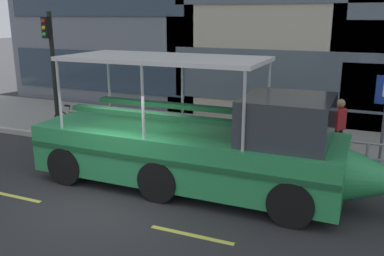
{
  "coord_description": "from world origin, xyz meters",
  "views": [
    {
      "loc": [
        5.41,
        -8.09,
        4.28
      ],
      "look_at": [
        1.04,
        2.06,
        1.3
      ],
      "focal_mm": 39.29,
      "sensor_mm": 36.0,
      "label": 1
    }
  ],
  "objects_px": {
    "pedestrian_near_bow": "(339,123)",
    "leaned_bicycle": "(73,121)",
    "pedestrian_mid_left": "(252,113)",
    "duck_tour_boat": "(206,147)",
    "traffic_light_pole": "(52,60)"
  },
  "relations": [
    {
      "from": "traffic_light_pole",
      "to": "pedestrian_near_bow",
      "type": "xyz_separation_m",
      "value": [
        9.76,
        0.7,
        -1.48
      ]
    },
    {
      "from": "leaned_bicycle",
      "to": "pedestrian_near_bow",
      "type": "distance_m",
      "value": 9.12
    },
    {
      "from": "duck_tour_boat",
      "to": "pedestrian_near_bow",
      "type": "height_order",
      "value": "duck_tour_boat"
    },
    {
      "from": "duck_tour_boat",
      "to": "pedestrian_mid_left",
      "type": "relative_size",
      "value": 5.81
    },
    {
      "from": "pedestrian_near_bow",
      "to": "duck_tour_boat",
      "type": "bearing_deg",
      "value": -131.81
    },
    {
      "from": "leaned_bicycle",
      "to": "pedestrian_near_bow",
      "type": "bearing_deg",
      "value": 4.04
    },
    {
      "from": "traffic_light_pole",
      "to": "leaned_bicycle",
      "type": "xyz_separation_m",
      "value": [
        0.69,
        0.06,
        -2.18
      ]
    },
    {
      "from": "pedestrian_near_bow",
      "to": "pedestrian_mid_left",
      "type": "xyz_separation_m",
      "value": [
        -2.73,
        0.49,
        -0.07
      ]
    },
    {
      "from": "leaned_bicycle",
      "to": "pedestrian_near_bow",
      "type": "height_order",
      "value": "pedestrian_near_bow"
    },
    {
      "from": "pedestrian_near_bow",
      "to": "leaned_bicycle",
      "type": "bearing_deg",
      "value": -175.96
    },
    {
      "from": "pedestrian_near_bow",
      "to": "pedestrian_mid_left",
      "type": "relative_size",
      "value": 1.07
    },
    {
      "from": "traffic_light_pole",
      "to": "pedestrian_mid_left",
      "type": "relative_size",
      "value": 2.54
    },
    {
      "from": "pedestrian_near_bow",
      "to": "pedestrian_mid_left",
      "type": "height_order",
      "value": "pedestrian_near_bow"
    },
    {
      "from": "duck_tour_boat",
      "to": "traffic_light_pole",
      "type": "bearing_deg",
      "value": 159.88
    },
    {
      "from": "pedestrian_near_bow",
      "to": "traffic_light_pole",
      "type": "bearing_deg",
      "value": -175.88
    }
  ]
}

